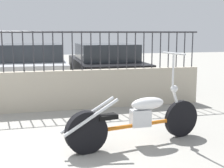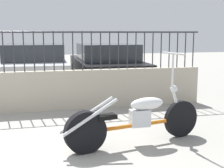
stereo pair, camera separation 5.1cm
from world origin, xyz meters
name	(u,v)px [view 1 (the left image)]	position (x,y,z in m)	size (l,w,h in m)	color
motorcycle_orange	(132,120)	(2.48, 0.64, 0.37)	(2.17, 0.69, 1.32)	black
car_silver	(34,66)	(1.17, 5.81, 0.66)	(1.89, 4.11, 1.29)	black
car_black	(105,65)	(3.23, 5.57, 0.65)	(1.83, 4.05, 1.28)	black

